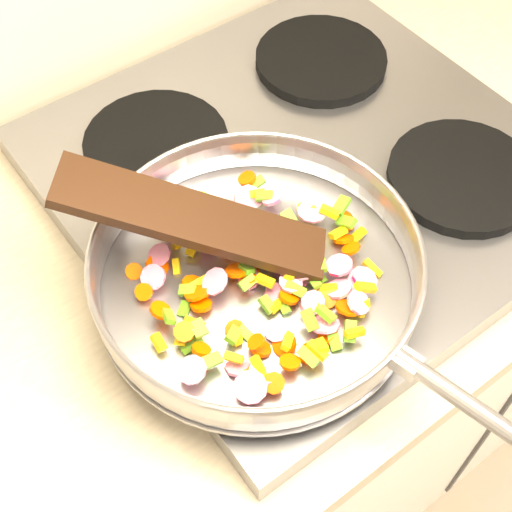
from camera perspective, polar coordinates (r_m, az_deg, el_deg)
cooktop at (r=0.95m, az=3.97°, el=6.55°), size 0.60×0.60×0.04m
grate_fl at (r=0.80m, az=2.59°, el=-2.54°), size 0.19×0.19×0.02m
grate_fr at (r=0.94m, az=16.20°, el=6.14°), size 0.19×0.19×0.02m
grate_bl at (r=0.95m, az=-7.99°, el=8.92°), size 0.19×0.19×0.02m
grate_br at (r=1.07m, az=5.22°, el=15.37°), size 0.19×0.19×0.02m
saute_pan at (r=0.77m, az=0.10°, el=-0.99°), size 0.40×0.56×0.06m
vegetable_heap at (r=0.78m, az=0.50°, el=-2.00°), size 0.29×0.28×0.05m
wooden_spatula at (r=0.76m, az=-5.01°, el=2.96°), size 0.26×0.24×0.11m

